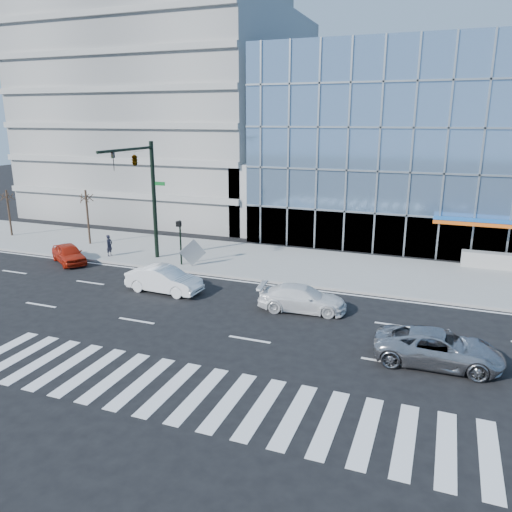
% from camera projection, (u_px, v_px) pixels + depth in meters
% --- Properties ---
extents(ground, '(160.00, 160.00, 0.00)m').
position_uv_depth(ground, '(278.00, 309.00, 26.08)').
color(ground, black).
rests_on(ground, ground).
extents(sidewalk, '(120.00, 8.00, 0.15)m').
position_uv_depth(sidewalk, '(316.00, 266.00, 33.25)').
color(sidewalk, gray).
rests_on(sidewalk, ground).
extents(parking_garage, '(24.00, 24.00, 20.00)m').
position_uv_depth(parking_garage, '(180.00, 114.00, 53.68)').
color(parking_garage, gray).
rests_on(parking_garage, ground).
extents(ramp_block, '(6.00, 8.00, 6.00)m').
position_uv_depth(ramp_block, '(279.00, 197.00, 43.54)').
color(ramp_block, gray).
rests_on(ramp_block, ground).
extents(tower_far_mid, '(13.00, 13.00, 60.00)m').
position_uv_depth(tower_far_mid, '(99.00, 8.00, 95.61)').
color(tower_far_mid, '#455877').
rests_on(tower_far_mid, ground).
extents(tower_backdrop, '(14.00, 14.00, 48.00)m').
position_uv_depth(tower_backdrop, '(246.00, 38.00, 92.96)').
color(tower_backdrop, gray).
rests_on(tower_backdrop, ground).
extents(traffic_signal, '(1.14, 5.74, 8.00)m').
position_uv_depth(traffic_signal, '(141.00, 173.00, 32.33)').
color(traffic_signal, black).
rests_on(traffic_signal, sidewalk).
extents(ped_signal_post, '(0.30, 0.33, 3.00)m').
position_uv_depth(ped_signal_post, '(180.00, 236.00, 32.88)').
color(ped_signal_post, black).
rests_on(ped_signal_post, sidewalk).
extents(street_tree_near, '(1.10, 1.10, 4.23)m').
position_uv_depth(street_tree_near, '(86.00, 197.00, 38.01)').
color(street_tree_near, '#332319').
rests_on(street_tree_near, sidewalk).
extents(street_tree_far, '(1.10, 1.10, 3.87)m').
position_uv_depth(street_tree_far, '(7.00, 196.00, 40.86)').
color(street_tree_far, '#332319').
rests_on(street_tree_far, sidewalk).
extents(silver_suv, '(5.10, 2.46, 1.40)m').
position_uv_depth(silver_suv, '(438.00, 348.00, 20.08)').
color(silver_suv, '#A2A2A6').
rests_on(silver_suv, ground).
extents(white_suv, '(4.74, 2.39, 1.32)m').
position_uv_depth(white_suv, '(302.00, 298.00, 25.70)').
color(white_suv, white).
rests_on(white_suv, ground).
extents(white_sedan, '(4.54, 1.78, 1.47)m').
position_uv_depth(white_sedan, '(164.00, 280.00, 28.45)').
color(white_sedan, white).
rests_on(white_sedan, ground).
extents(red_sedan, '(4.07, 3.41, 1.31)m').
position_uv_depth(red_sedan, '(69.00, 254.00, 34.16)').
color(red_sedan, '#B6220E').
rests_on(red_sedan, ground).
extents(pedestrian, '(0.38, 0.57, 1.52)m').
position_uv_depth(pedestrian, '(109.00, 245.00, 35.33)').
color(pedestrian, black).
rests_on(pedestrian, sidewalk).
extents(tilted_panel, '(1.41, 1.25, 1.83)m').
position_uv_depth(tilted_panel, '(193.00, 252.00, 32.92)').
color(tilted_panel, '#A3A3A3').
rests_on(tilted_panel, sidewalk).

